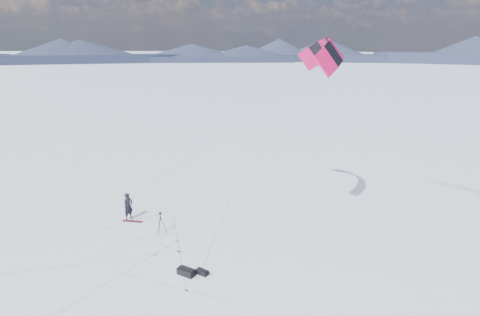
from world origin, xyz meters
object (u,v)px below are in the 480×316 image
(gear_bag_a, at_px, (186,272))
(gear_bag_b, at_px, (202,272))
(snowboard, at_px, (132,221))
(snowkiter, at_px, (129,219))
(tripod, at_px, (161,220))

(gear_bag_a, relative_size, gear_bag_b, 1.38)
(snowboard, height_order, gear_bag_a, gear_bag_a)
(snowkiter, bearing_deg, snowboard, -99.98)
(gear_bag_a, height_order, gear_bag_b, gear_bag_a)
(tripod, bearing_deg, gear_bag_a, -67.07)
(tripod, relative_size, gear_bag_a, 1.49)
(tripod, height_order, gear_bag_b, tripod)
(tripod, bearing_deg, snowkiter, 136.90)
(gear_bag_b, bearing_deg, tripod, 158.93)
(tripod, xyz_separation_m, gear_bag_b, (4.30, -3.45, -0.84))
(snowkiter, height_order, snowboard, snowkiter)
(snowboard, bearing_deg, gear_bag_a, -44.61)
(snowboard, bearing_deg, snowkiter, 142.91)
(snowkiter, distance_m, gear_bag_a, 8.48)
(snowkiter, relative_size, gear_bag_b, 2.60)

